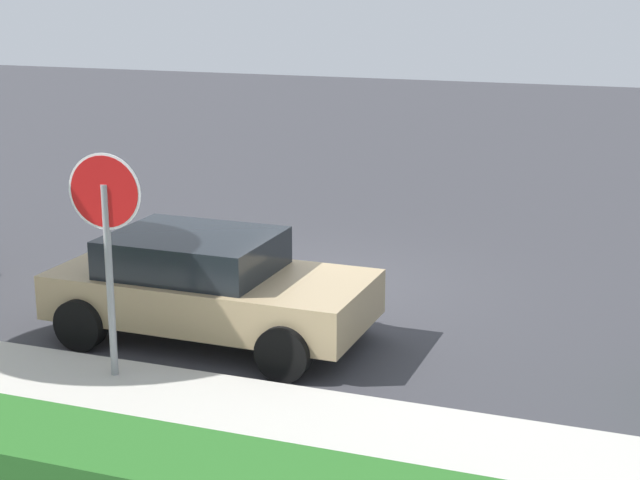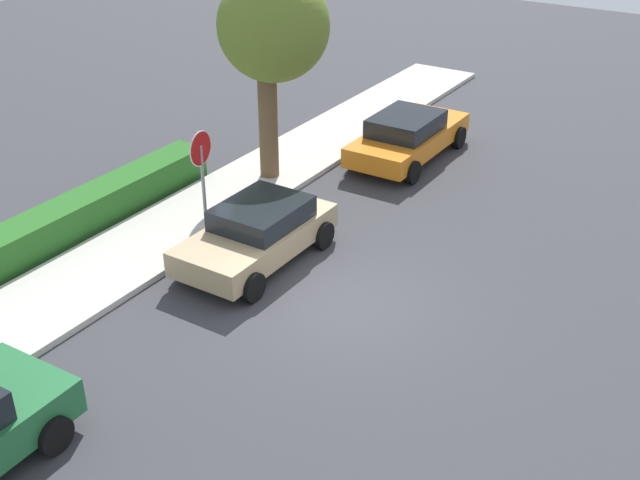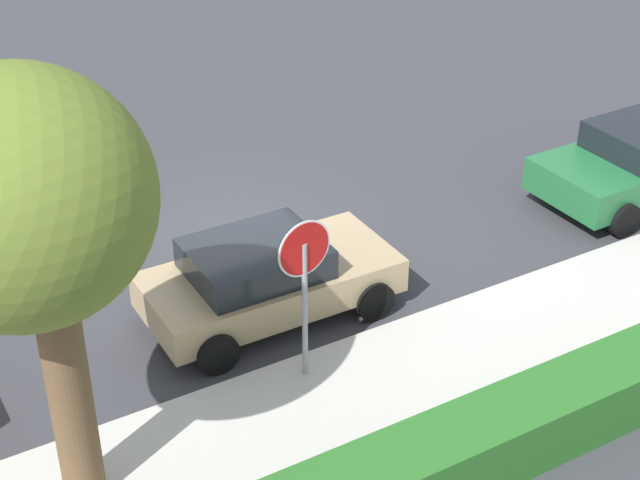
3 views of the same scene
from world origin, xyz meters
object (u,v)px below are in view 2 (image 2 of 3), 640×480
Objects in this scene: parked_car_tan at (257,233)px; street_tree_near_corner at (273,29)px; parked_car_orange at (408,136)px; stop_sign at (202,165)px.

street_tree_near_corner reaches higher than parked_car_tan.
street_tree_near_corner reaches higher than parked_car_orange.
street_tree_near_corner is (3.56, 0.47, 2.25)m from stop_sign.
street_tree_near_corner is at bearing 7.51° from stop_sign.
stop_sign is at bearing -172.49° from street_tree_near_corner.
parked_car_tan is 7.04m from parked_car_orange.
stop_sign is 0.58× the size of parked_car_orange.
parked_car_tan is at bearing -150.43° from street_tree_near_corner.
street_tree_near_corner is at bearing 144.05° from parked_car_orange.
parked_car_orange reaches higher than parked_car_tan.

